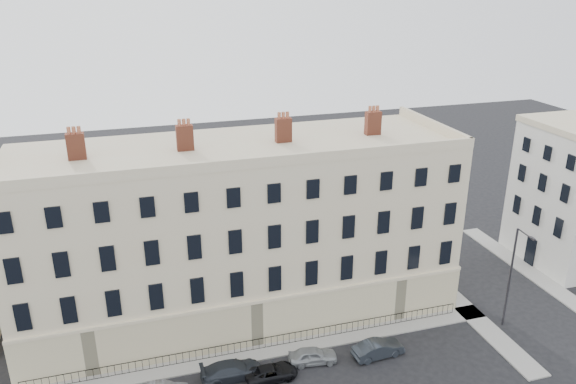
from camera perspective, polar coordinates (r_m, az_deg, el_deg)
name	(u,v)px	position (r m, az deg, el deg)	size (l,w,h in m)	color
ground	(356,379)	(43.94, 6.90, -18.30)	(160.00, 160.00, 0.00)	black
terrace	(239,231)	(48.06, -4.99, -3.93)	(36.22, 12.22, 17.00)	beige
pavement_terrace	(210,362)	(45.48, -7.93, -16.69)	(48.00, 2.00, 0.12)	gray
pavement_east_return	(451,295)	(55.05, 16.21, -10.05)	(2.00, 24.00, 0.12)	gray
pavement_adjacent	(527,270)	(61.97, 23.11, -7.29)	(2.00, 20.00, 0.12)	gray
railings	(259,344)	(46.07, -2.96, -15.16)	(35.00, 0.04, 0.96)	black
car_c	(232,370)	(43.50, -5.71, -17.57)	(1.88, 4.63, 1.34)	#22262D
car_d	(271,373)	(43.31, -1.72, -17.87)	(1.81, 3.94, 1.09)	black
car_e	(313,356)	(44.74, 2.53, -16.26)	(1.51, 3.75, 1.28)	gray
car_f	(378,349)	(45.84, 9.14, -15.45)	(1.44, 4.12, 1.36)	#22272E
streetlamp	(512,274)	(49.92, 21.78, -7.70)	(0.37, 1.95, 9.00)	#323136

